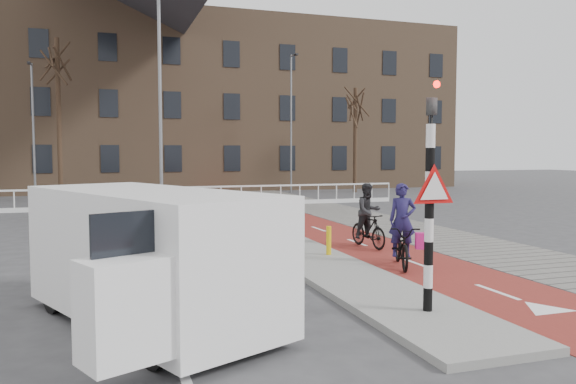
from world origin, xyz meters
name	(u,v)px	position (x,y,z in m)	size (l,w,h in m)	color
ground	(398,286)	(0.00, 0.00, 0.00)	(120.00, 120.00, 0.00)	#38383A
bike_lane	(299,222)	(1.50, 10.00, 0.01)	(2.50, 60.00, 0.01)	maroon
sidewalk	(367,219)	(4.30, 10.00, 0.01)	(3.00, 60.00, 0.01)	slate
curb_island	(296,251)	(-0.70, 4.00, 0.06)	(1.80, 16.00, 0.12)	gray
traffic_signal	(430,190)	(-0.60, -2.02, 1.99)	(0.80, 0.80, 3.68)	black
bollard	(329,240)	(-0.22, 2.94, 0.46)	(0.12, 0.12, 0.69)	yellow
cyclist_near	(402,239)	(0.98, 1.56, 0.64)	(1.24, 1.89, 1.88)	black
cyclist_far	(368,221)	(1.42, 4.14, 0.73)	(0.80, 1.63, 1.74)	black
van	(149,254)	(-4.71, -0.98, 1.06)	(3.65, 5.03, 2.01)	white
railing	(112,203)	(-5.00, 17.00, 0.31)	(28.00, 0.10, 0.99)	silver
townhouse_row	(136,78)	(-3.00, 32.00, 7.81)	(46.00, 10.00, 15.90)	#7F6047
tree_mid	(59,121)	(-7.47, 22.10, 4.24)	(0.24, 0.24, 8.47)	black
tree_right	(355,140)	(10.30, 24.00, 3.38)	(0.26, 0.26, 6.76)	black
streetlight_near	(160,103)	(-3.35, 11.18, 4.33)	(0.12, 0.12, 8.67)	slate
streetlight_left	(34,133)	(-8.75, 22.61, 3.60)	(0.12, 0.12, 7.20)	slate
streetlight_right	(291,124)	(6.13, 24.69, 4.38)	(0.12, 0.12, 8.76)	slate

